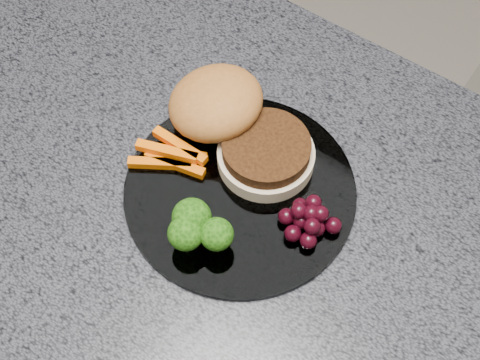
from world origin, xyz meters
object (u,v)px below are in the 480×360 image
object	(u,v)px
island_cabinet	(252,348)
burger	(233,123)
plate	(240,191)
grape_bunch	(309,219)

from	to	relation	value
island_cabinet	burger	distance (m)	0.51
plate	grape_bunch	distance (m)	0.09
island_cabinet	grape_bunch	size ratio (longest dim) A/B	18.34
island_cabinet	plate	size ratio (longest dim) A/B	4.62
island_cabinet	grape_bunch	xyz separation A→B (m)	(0.05, 0.02, 0.49)
grape_bunch	plate	bearing A→B (deg)	-176.78
island_cabinet	grape_bunch	distance (m)	0.49
plate	island_cabinet	bearing A→B (deg)	-25.35
burger	grape_bunch	size ratio (longest dim) A/B	3.06
island_cabinet	burger	xyz separation A→B (m)	(-0.09, 0.07, 0.50)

